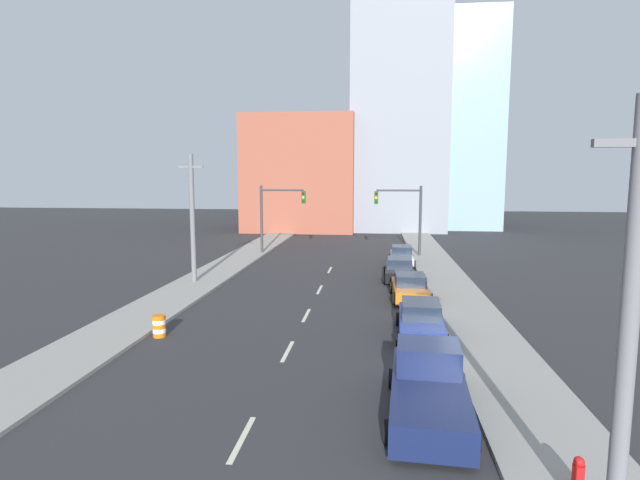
# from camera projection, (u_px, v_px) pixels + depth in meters

# --- Properties ---
(sidewalk_left) EXTENTS (3.30, 91.59, 0.15)m
(sidewalk_left) POSITION_uv_depth(u_px,v_px,m) (266.00, 243.00, 52.01)
(sidewalk_left) COLOR gray
(sidewalk_left) RESTS_ON ground
(sidewalk_right) EXTENTS (3.30, 91.59, 0.15)m
(sidewalk_right) POSITION_uv_depth(u_px,v_px,m) (423.00, 245.00, 50.17)
(sidewalk_right) COLOR gray
(sidewalk_right) RESTS_ON ground
(lane_stripe_at_7m) EXTENTS (0.16, 2.40, 0.01)m
(lane_stripe_at_7m) POSITION_uv_depth(u_px,v_px,m) (242.00, 439.00, 13.21)
(lane_stripe_at_7m) COLOR beige
(lane_stripe_at_7m) RESTS_ON ground
(lane_stripe_at_14m) EXTENTS (0.16, 2.40, 0.01)m
(lane_stripe_at_14m) POSITION_uv_depth(u_px,v_px,m) (288.00, 351.00, 19.85)
(lane_stripe_at_14m) COLOR beige
(lane_stripe_at_14m) RESTS_ON ground
(lane_stripe_at_19m) EXTENTS (0.16, 2.40, 0.01)m
(lane_stripe_at_19m) POSITION_uv_depth(u_px,v_px,m) (306.00, 315.00, 25.01)
(lane_stripe_at_19m) COLOR beige
(lane_stripe_at_19m) RESTS_ON ground
(lane_stripe_at_25m) EXTENTS (0.16, 2.40, 0.01)m
(lane_stripe_at_25m) POSITION_uv_depth(u_px,v_px,m) (320.00, 290.00, 30.71)
(lane_stripe_at_25m) COLOR beige
(lane_stripe_at_25m) RESTS_ON ground
(lane_stripe_at_32m) EXTENTS (0.16, 2.40, 0.01)m
(lane_stripe_at_32m) POSITION_uv_depth(u_px,v_px,m) (330.00, 270.00, 37.22)
(lane_stripe_at_32m) COLOR beige
(lane_stripe_at_32m) RESTS_ON ground
(building_brick_left) EXTENTS (14.00, 16.00, 14.56)m
(building_brick_left) POSITION_uv_depth(u_px,v_px,m) (304.00, 174.00, 67.44)
(building_brick_left) COLOR #9E513D
(building_brick_left) RESTS_ON ground
(building_office_center) EXTENTS (12.00, 20.00, 31.79)m
(building_office_center) POSITION_uv_depth(u_px,v_px,m) (397.00, 111.00, 68.88)
(building_office_center) COLOR gray
(building_office_center) RESTS_ON ground
(building_glass_right) EXTENTS (13.00, 20.00, 27.88)m
(building_glass_right) POSITION_uv_depth(u_px,v_px,m) (444.00, 128.00, 72.28)
(building_glass_right) COLOR #8CADC6
(building_glass_right) RESTS_ON ground
(traffic_signal_left) EXTENTS (4.09, 0.35, 6.15)m
(traffic_signal_left) POSITION_uv_depth(u_px,v_px,m) (274.00, 210.00, 44.38)
(traffic_signal_left) COLOR #38383D
(traffic_signal_left) RESTS_ON ground
(traffic_signal_right) EXTENTS (4.09, 0.35, 6.15)m
(traffic_signal_right) POSITION_uv_depth(u_px,v_px,m) (407.00, 211.00, 43.04)
(traffic_signal_right) COLOR #38383D
(traffic_signal_right) RESTS_ON ground
(utility_pole_right_near) EXTENTS (1.60, 0.32, 8.25)m
(utility_pole_right_near) POSITION_uv_depth(u_px,v_px,m) (628.00, 331.00, 8.64)
(utility_pole_right_near) COLOR slate
(utility_pole_right_near) RESTS_ON ground
(utility_pole_left_mid) EXTENTS (1.60, 0.32, 8.34)m
(utility_pole_left_mid) POSITION_uv_depth(u_px,v_px,m) (192.00, 218.00, 31.99)
(utility_pole_left_mid) COLOR slate
(utility_pole_left_mid) RESTS_ON ground
(traffic_barrel) EXTENTS (0.56, 0.56, 0.95)m
(traffic_barrel) POSITION_uv_depth(u_px,v_px,m) (159.00, 326.00, 21.62)
(traffic_barrel) COLOR orange
(traffic_barrel) RESTS_ON ground
(fire_hydrant) EXTENTS (0.26, 0.26, 0.84)m
(fire_hydrant) POSITION_uv_depth(u_px,v_px,m) (578.00, 475.00, 10.91)
(fire_hydrant) COLOR red
(fire_hydrant) RESTS_ON ground
(pickup_truck_navy) EXTENTS (2.64, 5.76, 1.89)m
(pickup_truck_navy) POSITION_uv_depth(u_px,v_px,m) (429.00, 388.00, 14.58)
(pickup_truck_navy) COLOR #141E47
(pickup_truck_navy) RESTS_ON ground
(sedan_blue) EXTENTS (2.24, 4.79, 1.55)m
(sedan_blue) POSITION_uv_depth(u_px,v_px,m) (421.00, 321.00, 21.65)
(sedan_blue) COLOR navy
(sedan_blue) RESTS_ON ground
(sedan_orange) EXTENTS (2.22, 4.50, 1.46)m
(sedan_orange) POSITION_uv_depth(u_px,v_px,m) (410.00, 288.00, 28.23)
(sedan_orange) COLOR orange
(sedan_orange) RESTS_ON ground
(sedan_black) EXTENTS (2.21, 4.65, 1.49)m
(sedan_black) POSITION_uv_depth(u_px,v_px,m) (399.00, 270.00, 33.58)
(sedan_black) COLOR black
(sedan_black) RESTS_ON ground
(sedan_silver) EXTENTS (2.05, 4.40, 1.52)m
(sedan_silver) POSITION_uv_depth(u_px,v_px,m) (402.00, 256.00, 39.33)
(sedan_silver) COLOR #B2B2BC
(sedan_silver) RESTS_ON ground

